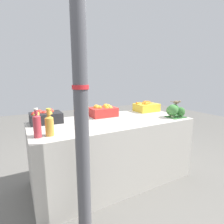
# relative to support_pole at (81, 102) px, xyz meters

# --- Properties ---
(ground_plane) EXTENTS (10.00, 10.00, 0.00)m
(ground_plane) POSITION_rel_support_pole_xyz_m (0.59, 0.61, -1.11)
(ground_plane) COLOR #605E59
(market_table) EXTENTS (1.88, 0.85, 0.78)m
(market_table) POSITION_rel_support_pole_xyz_m (0.59, 0.61, -0.72)
(market_table) COLOR #B7B2A8
(market_table) RESTS_ON ground_plane
(support_pole) EXTENTS (0.12, 0.12, 2.22)m
(support_pole) POSITION_rel_support_pole_xyz_m (0.00, 0.00, 0.00)
(support_pole) COLOR #4C4C51
(support_pole) RESTS_ON ground_plane
(apple_crate) EXTENTS (0.34, 0.26, 0.15)m
(apple_crate) POSITION_rel_support_pole_xyz_m (-0.14, 0.86, -0.26)
(apple_crate) COLOR black
(apple_crate) RESTS_ON market_table
(orange_crate) EXTENTS (0.34, 0.26, 0.16)m
(orange_crate) POSITION_rel_support_pole_xyz_m (0.59, 0.86, -0.26)
(orange_crate) COLOR red
(orange_crate) RESTS_ON market_table
(carrot_crate) EXTENTS (0.34, 0.26, 0.15)m
(carrot_crate) POSITION_rel_support_pole_xyz_m (1.32, 0.86, -0.27)
(carrot_crate) COLOR gold
(carrot_crate) RESTS_ON market_table
(broccoli_pile) EXTENTS (0.24, 0.19, 0.17)m
(broccoli_pile) POSITION_rel_support_pole_xyz_m (1.35, 0.35, -0.24)
(broccoli_pile) COLOR #2D602D
(broccoli_pile) RESTS_ON market_table
(juice_bottle_ruby) EXTENTS (0.07, 0.07, 0.26)m
(juice_bottle_ruby) POSITION_rel_support_pole_xyz_m (-0.27, 0.37, -0.22)
(juice_bottle_ruby) COLOR #B2333D
(juice_bottle_ruby) RESTS_ON market_table
(juice_bottle_amber) EXTENTS (0.07, 0.07, 0.25)m
(juice_bottle_amber) POSITION_rel_support_pole_xyz_m (-0.17, 0.37, -0.23)
(juice_bottle_amber) COLOR gold
(juice_bottle_amber) RESTS_ON market_table
(sparrow_bird) EXTENTS (0.10, 0.11, 0.05)m
(sparrow_bird) POSITION_rel_support_pole_xyz_m (1.37, 0.34, -0.13)
(sparrow_bird) COLOR #4C3D2D
(sparrow_bird) RESTS_ON broccoli_pile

